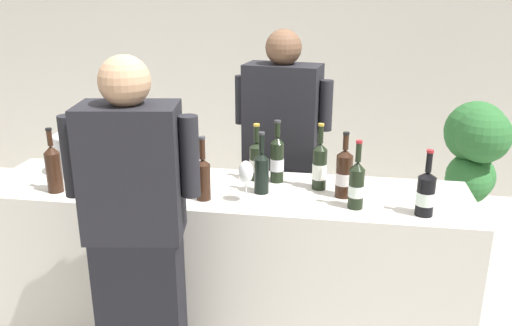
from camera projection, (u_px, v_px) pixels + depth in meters
The scene contains 19 objects.
wall_back at pixel (281, 44), 5.05m from camera, with size 8.00×0.10×2.80m, color beige.
counter at pixel (225, 268), 2.92m from camera, with size 2.54×0.61×0.94m, color beige.
wine_bottle_0 at pixel (193, 157), 2.87m from camera, with size 0.08×0.08×0.34m.
wine_bottle_1 at pixel (112, 165), 2.73m from camera, with size 0.08×0.08×0.34m.
wine_bottle_2 at pixel (320, 166), 2.73m from camera, with size 0.08×0.08×0.35m.
wine_bottle_3 at pixel (203, 177), 2.59m from camera, with size 0.07×0.07×0.32m.
wine_bottle_4 at pixel (262, 171), 2.68m from camera, with size 0.07×0.07×0.32m.
wine_bottle_5 at pixel (257, 160), 2.86m from camera, with size 0.08×0.08×0.31m.
wine_bottle_6 at pixel (277, 159), 2.83m from camera, with size 0.07×0.07×0.34m.
wine_bottle_7 at pixel (356, 184), 2.50m from camera, with size 0.07×0.07×0.33m.
wine_bottle_8 at pixel (426, 193), 2.42m from camera, with size 0.08×0.08×0.31m.
wine_bottle_9 at pixel (344, 173), 2.63m from camera, with size 0.08×0.08×0.33m.
wine_bottle_10 at pixel (53, 167), 2.69m from camera, with size 0.08×0.08×0.34m.
wine_bottle_11 at pixel (167, 170), 2.66m from camera, with size 0.07×0.07×0.32m.
wine_glass at pixel (246, 174), 2.56m from camera, with size 0.08×0.08×0.21m.
ice_bucket at pixel (77, 153), 2.97m from camera, with size 0.25×0.25×0.22m.
person_server at pixel (282, 169), 3.39m from camera, with size 0.61×0.31×1.70m.
person_guest at pixel (139, 257), 2.29m from camera, with size 0.55×0.30×1.70m.
potted_shrub at pixel (474, 161), 3.74m from camera, with size 0.43×0.54×1.18m.
Camera 1 is at (0.58, -2.52, 1.96)m, focal length 37.27 mm.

